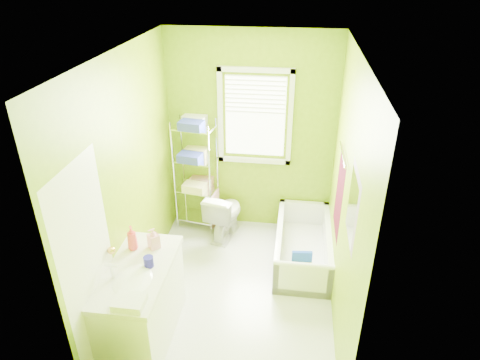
# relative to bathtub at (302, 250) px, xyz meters

# --- Properties ---
(ground) EXTENTS (2.90, 2.90, 0.00)m
(ground) POSITION_rel_bathtub_xyz_m (-0.73, -0.70, -0.14)
(ground) COLOR silver
(ground) RESTS_ON ground
(room_envelope) EXTENTS (2.14, 2.94, 2.62)m
(room_envelope) POSITION_rel_bathtub_xyz_m (-0.73, -0.70, 1.40)
(room_envelope) COLOR #709307
(room_envelope) RESTS_ON ground
(window) EXTENTS (0.92, 0.05, 1.22)m
(window) POSITION_rel_bathtub_xyz_m (-0.68, 0.72, 1.47)
(window) COLOR white
(window) RESTS_ON ground
(door) EXTENTS (0.09, 0.80, 2.00)m
(door) POSITION_rel_bathtub_xyz_m (-1.77, -1.70, 0.86)
(door) COLOR white
(door) RESTS_ON ground
(right_wall_decor) EXTENTS (0.04, 1.48, 1.17)m
(right_wall_decor) POSITION_rel_bathtub_xyz_m (0.31, -0.72, 1.18)
(right_wall_decor) COLOR #490817
(right_wall_decor) RESTS_ON ground
(bathtub) EXTENTS (0.64, 1.38, 0.45)m
(bathtub) POSITION_rel_bathtub_xyz_m (0.00, 0.00, 0.00)
(bathtub) COLOR white
(bathtub) RESTS_ON ground
(toilet) EXTENTS (0.50, 0.71, 0.66)m
(toilet) POSITION_rel_bathtub_xyz_m (-1.02, 0.39, 0.19)
(toilet) COLOR white
(toilet) RESTS_ON ground
(vanity) EXTENTS (0.57, 1.10, 1.08)m
(vanity) POSITION_rel_bathtub_xyz_m (-1.51, -1.39, 0.30)
(vanity) COLOR white
(vanity) RESTS_ON ground
(wire_shelf_unit) EXTENTS (0.56, 0.45, 1.55)m
(wire_shelf_unit) POSITION_rel_bathtub_xyz_m (-1.41, 0.58, 0.80)
(wire_shelf_unit) COLOR silver
(wire_shelf_unit) RESTS_ON ground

